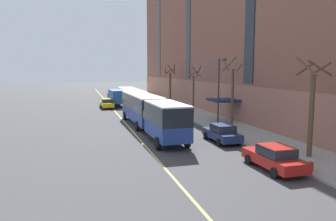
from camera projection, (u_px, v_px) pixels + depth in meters
name	position (u px, v px, depth m)	size (l,w,h in m)	color
ground_plane	(143.00, 130.00, 33.57)	(260.00, 260.00, 0.00)	#424244
sidewalk	(215.00, 121.00, 38.84)	(5.25, 160.00, 0.15)	#9E9B93
apartment_facade	(299.00, 1.00, 36.49)	(15.20, 110.00, 27.61)	brown
city_bus	(149.00, 111.00, 33.35)	(3.15, 19.18, 3.46)	navy
parked_car_red_0	(142.00, 98.00, 62.64)	(2.04, 4.80, 1.56)	#B21E19
parked_car_red_1	(274.00, 158.00, 20.29)	(2.08, 4.77, 1.56)	#B21E19
parked_car_navy_2	(222.00, 133.00, 28.07)	(2.00, 4.62, 1.56)	navy
parked_car_green_3	(154.00, 104.00, 52.07)	(2.02, 4.42, 1.56)	#23603D
box_truck	(116.00, 97.00, 55.22)	(2.58, 7.56, 2.79)	#285199
taxi_cab	(107.00, 103.00, 52.35)	(2.11, 4.66, 1.56)	yellow
street_tree_near_corner	(312.00, 106.00, 22.49)	(2.06, 2.04, 6.93)	brown
street_tree_mid_block	(232.00, 93.00, 34.07)	(1.71, 1.71, 7.37)	brown
street_tree_far_uptown	(194.00, 89.00, 45.62)	(1.84, 1.95, 6.50)	brown
street_tree_far_downtown	(170.00, 84.00, 57.11)	(2.00, 1.95, 6.96)	brown
street_lamp	(220.00, 87.00, 32.33)	(0.36, 1.48, 7.11)	#2D2D30
fire_hydrant	(311.00, 165.00, 19.64)	(0.42, 0.24, 0.72)	red
lane_centerline	(128.00, 126.00, 36.14)	(0.16, 140.00, 0.01)	#E0D66B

